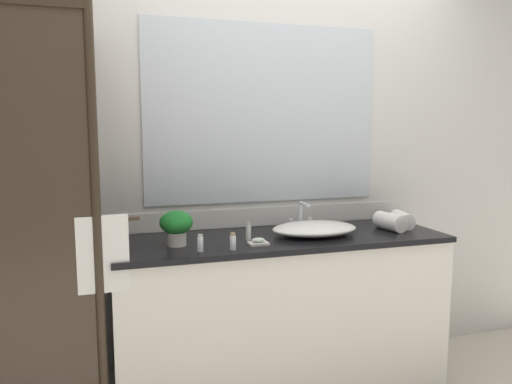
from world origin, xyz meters
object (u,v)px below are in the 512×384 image
faucet (301,219)px  amenity_bottle_lotion (233,242)px  rolled_towel_near_edge (402,220)px  rolled_towel_middle (390,222)px  amenity_bottle_conditioner (248,232)px  soap_dish (258,242)px  amenity_bottle_body_wash (200,243)px  sink_basin (314,229)px  potted_plant (176,225)px

faucet → amenity_bottle_lotion: bearing=-143.5°
faucet → rolled_towel_near_edge: (0.58, -0.16, -0.01)m
rolled_towel_middle → amenity_bottle_lotion: bearing=-170.0°
amenity_bottle_conditioner → amenity_bottle_lotion: bearing=-127.3°
faucet → soap_dish: faucet is taller
soap_dish → amenity_bottle_conditioner: size_ratio=1.03×
amenity_bottle_lotion → rolled_towel_near_edge: rolled_towel_near_edge is taller
faucet → amenity_bottle_body_wash: 0.76m
sink_basin → soap_dish: (-0.37, -0.13, -0.02)m
faucet → amenity_bottle_body_wash: (-0.67, -0.37, -0.01)m
sink_basin → amenity_bottle_body_wash: bearing=-165.3°
potted_plant → amenity_bottle_body_wash: size_ratio=2.11×
soap_dish → amenity_bottle_conditioner: 0.11m
rolled_towel_near_edge → rolled_towel_middle: size_ratio=0.98×
rolled_towel_near_edge → amenity_bottle_body_wash: bearing=-170.7°
faucet → soap_dish: 0.49m
amenity_bottle_lotion → potted_plant: bearing=146.1°
amenity_bottle_lotion → amenity_bottle_conditioner: 0.21m
sink_basin → potted_plant: bearing=-178.4°
potted_plant → rolled_towel_near_edge: (1.34, 0.05, -0.06)m
soap_dish → rolled_towel_middle: size_ratio=0.53×
sink_basin → rolled_towel_near_edge: bearing=2.9°
amenity_bottle_lotion → rolled_towel_near_edge: size_ratio=0.45×
sink_basin → soap_dish: bearing=-160.9°
soap_dish → faucet: bearing=41.1°
rolled_towel_near_edge → sink_basin: bearing=-177.1°
sink_basin → amenity_bottle_lotion: bearing=-159.9°
potted_plant → faucet: bearing=15.6°
potted_plant → amenity_bottle_conditioner: (0.38, 0.00, -0.06)m
rolled_towel_near_edge → rolled_towel_middle: 0.12m
amenity_bottle_body_wash → rolled_towel_middle: (1.14, 0.16, 0.01)m
faucet → potted_plant: (-0.76, -0.21, 0.05)m
rolled_towel_near_edge → amenity_bottle_lotion: bearing=-168.7°
potted_plant → soap_dish: 0.42m
sink_basin → amenity_bottle_body_wash: amenity_bottle_body_wash is taller
potted_plant → amenity_bottle_lotion: potted_plant is taller
faucet → potted_plant: bearing=-164.4°
faucet → amenity_bottle_body_wash: faucet is taller
amenity_bottle_lotion → rolled_towel_near_edge: 1.11m
rolled_towel_middle → amenity_bottle_conditioner: bearing=-179.7°
soap_dish → rolled_towel_middle: rolled_towel_middle is taller
potted_plant → amenity_bottle_body_wash: (0.09, -0.15, -0.06)m
soap_dish → potted_plant: bearing=165.2°
amenity_bottle_body_wash → amenity_bottle_lotion: 0.16m
potted_plant → amenity_bottle_body_wash: potted_plant is taller
sink_basin → amenity_bottle_conditioner: amenity_bottle_conditioner is taller
soap_dish → rolled_towel_middle: (0.83, 0.11, 0.04)m
faucet → amenity_bottle_conditioner: 0.44m
faucet → amenity_bottle_conditioner: size_ratio=1.76×
potted_plant → rolled_towel_middle: potted_plant is taller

